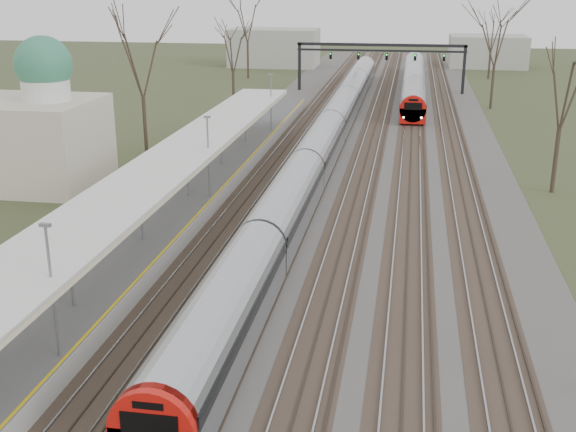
# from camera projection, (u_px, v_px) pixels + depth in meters

# --- Properties ---
(track_bed) EXTENTS (24.00, 160.00, 0.22)m
(track_bed) POSITION_uv_depth(u_px,v_px,m) (362.00, 143.00, 63.24)
(track_bed) COLOR #474442
(track_bed) RESTS_ON ground
(platform) EXTENTS (3.50, 69.00, 1.00)m
(platform) POSITION_uv_depth(u_px,v_px,m) (205.00, 188.00, 48.22)
(platform) COLOR #9E9B93
(platform) RESTS_ON ground
(canopy) EXTENTS (4.10, 50.00, 3.11)m
(canopy) POSITION_uv_depth(u_px,v_px,m) (182.00, 154.00, 42.92)
(canopy) COLOR slate
(canopy) RESTS_ON platform
(dome_building) EXTENTS (10.00, 8.00, 10.30)m
(dome_building) POSITION_uv_depth(u_px,v_px,m) (27.00, 133.00, 49.69)
(dome_building) COLOR beige
(dome_building) RESTS_ON ground
(signal_gantry) EXTENTS (21.00, 0.59, 6.08)m
(signal_gantry) POSITION_uv_depth(u_px,v_px,m) (381.00, 53.00, 89.76)
(signal_gantry) COLOR black
(signal_gantry) RESTS_ON ground
(tree_west_far) EXTENTS (5.50, 5.50, 11.33)m
(tree_west_far) POSITION_uv_depth(u_px,v_px,m) (141.00, 56.00, 56.94)
(tree_west_far) COLOR #2D231C
(tree_west_far) RESTS_ON ground
(tree_east_far) EXTENTS (5.00, 5.00, 10.30)m
(tree_east_far) POSITION_uv_depth(u_px,v_px,m) (564.00, 85.00, 46.61)
(tree_east_far) COLOR #2D231C
(tree_east_far) RESTS_ON ground
(train_near) EXTENTS (2.62, 90.21, 3.05)m
(train_near) POSITION_uv_depth(u_px,v_px,m) (330.00, 128.00, 62.36)
(train_near) COLOR #A6A8B0
(train_near) RESTS_ON ground
(train_far) EXTENTS (2.62, 45.21, 3.05)m
(train_far) POSITION_uv_depth(u_px,v_px,m) (414.00, 81.00, 90.79)
(train_far) COLOR #A6A8B0
(train_far) RESTS_ON ground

